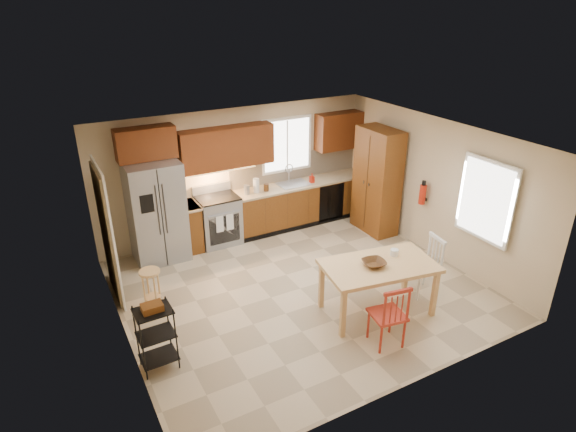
# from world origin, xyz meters

# --- Properties ---
(floor) EXTENTS (5.50, 5.50, 0.00)m
(floor) POSITION_xyz_m (0.00, 0.00, 0.00)
(floor) COLOR tan
(floor) RESTS_ON ground
(ceiling) EXTENTS (5.50, 5.00, 0.02)m
(ceiling) POSITION_xyz_m (0.00, 0.00, 2.50)
(ceiling) COLOR silver
(ceiling) RESTS_ON ground
(wall_back) EXTENTS (5.50, 0.02, 2.50)m
(wall_back) POSITION_xyz_m (0.00, 2.50, 1.25)
(wall_back) COLOR #CCB793
(wall_back) RESTS_ON ground
(wall_front) EXTENTS (5.50, 0.02, 2.50)m
(wall_front) POSITION_xyz_m (0.00, -2.50, 1.25)
(wall_front) COLOR #CCB793
(wall_front) RESTS_ON ground
(wall_left) EXTENTS (0.02, 5.00, 2.50)m
(wall_left) POSITION_xyz_m (-2.75, 0.00, 1.25)
(wall_left) COLOR #CCB793
(wall_left) RESTS_ON ground
(wall_right) EXTENTS (0.02, 5.00, 2.50)m
(wall_right) POSITION_xyz_m (2.75, 0.00, 1.25)
(wall_right) COLOR #CCB793
(wall_right) RESTS_ON ground
(refrigerator) EXTENTS (0.92, 0.75, 1.82)m
(refrigerator) POSITION_xyz_m (-1.70, 2.12, 0.91)
(refrigerator) COLOR gray
(refrigerator) RESTS_ON floor
(range_stove) EXTENTS (0.76, 0.63, 0.92)m
(range_stove) POSITION_xyz_m (-0.55, 2.19, 0.46)
(range_stove) COLOR gray
(range_stove) RESTS_ON floor
(base_cabinet_narrow) EXTENTS (0.30, 0.60, 0.90)m
(base_cabinet_narrow) POSITION_xyz_m (-1.10, 2.20, 0.45)
(base_cabinet_narrow) COLOR brown
(base_cabinet_narrow) RESTS_ON floor
(base_cabinet_run) EXTENTS (2.92, 0.60, 0.90)m
(base_cabinet_run) POSITION_xyz_m (1.29, 2.20, 0.45)
(base_cabinet_run) COLOR brown
(base_cabinet_run) RESTS_ON floor
(dishwasher) EXTENTS (0.60, 0.02, 0.78)m
(dishwasher) POSITION_xyz_m (1.85, 1.91, 0.45)
(dishwasher) COLOR black
(dishwasher) RESTS_ON floor
(backsplash) EXTENTS (2.92, 0.03, 0.55)m
(backsplash) POSITION_xyz_m (1.29, 2.48, 1.18)
(backsplash) COLOR beige
(backsplash) RESTS_ON wall_back
(upper_over_fridge) EXTENTS (1.00, 0.35, 0.55)m
(upper_over_fridge) POSITION_xyz_m (-1.70, 2.33, 2.10)
(upper_over_fridge) COLOR #5F290F
(upper_over_fridge) RESTS_ON wall_back
(upper_left_block) EXTENTS (1.80, 0.35, 0.75)m
(upper_left_block) POSITION_xyz_m (-0.25, 2.33, 1.83)
(upper_left_block) COLOR #5F290F
(upper_left_block) RESTS_ON wall_back
(upper_right_block) EXTENTS (1.00, 0.35, 0.75)m
(upper_right_block) POSITION_xyz_m (2.25, 2.33, 1.83)
(upper_right_block) COLOR #5F290F
(upper_right_block) RESTS_ON wall_back
(window_back) EXTENTS (1.12, 0.04, 1.12)m
(window_back) POSITION_xyz_m (1.10, 2.48, 1.65)
(window_back) COLOR white
(window_back) RESTS_ON wall_back
(sink) EXTENTS (0.62, 0.46, 0.16)m
(sink) POSITION_xyz_m (1.10, 2.20, 0.86)
(sink) COLOR gray
(sink) RESTS_ON base_cabinet_run
(undercab_glow) EXTENTS (1.60, 0.30, 0.01)m
(undercab_glow) POSITION_xyz_m (-0.55, 2.30, 1.43)
(undercab_glow) COLOR #FFBF66
(undercab_glow) RESTS_ON wall_back
(soap_bottle) EXTENTS (0.09, 0.09, 0.19)m
(soap_bottle) POSITION_xyz_m (1.48, 2.10, 1.00)
(soap_bottle) COLOR #AD1D0C
(soap_bottle) RESTS_ON base_cabinet_run
(paper_towel) EXTENTS (0.12, 0.12, 0.28)m
(paper_towel) POSITION_xyz_m (0.25, 2.15, 1.04)
(paper_towel) COLOR silver
(paper_towel) RESTS_ON base_cabinet_run
(canister_steel) EXTENTS (0.11, 0.11, 0.18)m
(canister_steel) POSITION_xyz_m (0.05, 2.15, 0.99)
(canister_steel) COLOR gray
(canister_steel) RESTS_ON base_cabinet_run
(canister_wood) EXTENTS (0.10, 0.10, 0.14)m
(canister_wood) POSITION_xyz_m (0.45, 2.12, 0.97)
(canister_wood) COLOR #4E2C14
(canister_wood) RESTS_ON base_cabinet_run
(pantry) EXTENTS (0.50, 0.95, 2.10)m
(pantry) POSITION_xyz_m (2.43, 1.20, 1.05)
(pantry) COLOR brown
(pantry) RESTS_ON floor
(fire_extinguisher) EXTENTS (0.12, 0.12, 0.36)m
(fire_extinguisher) POSITION_xyz_m (2.63, 0.15, 1.10)
(fire_extinguisher) COLOR #AD1D0C
(fire_extinguisher) RESTS_ON wall_right
(window_right) EXTENTS (0.04, 1.02, 1.32)m
(window_right) POSITION_xyz_m (2.68, -1.15, 1.45)
(window_right) COLOR white
(window_right) RESTS_ON wall_right
(doorway) EXTENTS (0.04, 0.95, 2.10)m
(doorway) POSITION_xyz_m (-2.67, 1.30, 1.05)
(doorway) COLOR #8C7A59
(doorway) RESTS_ON wall_left
(dining_table) EXTENTS (1.77, 1.18, 0.80)m
(dining_table) POSITION_xyz_m (0.70, -1.07, 0.40)
(dining_table) COLOR tan
(dining_table) RESTS_ON floor
(chair_red) EXTENTS (0.52, 0.52, 0.96)m
(chair_red) POSITION_xyz_m (0.35, -1.72, 0.48)
(chair_red) COLOR maroon
(chair_red) RESTS_ON floor
(chair_white) EXTENTS (0.52, 0.52, 0.96)m
(chair_white) POSITION_xyz_m (1.65, -1.02, 0.48)
(chair_white) COLOR silver
(chair_white) RESTS_ON floor
(table_bowl) EXTENTS (0.38, 0.38, 0.08)m
(table_bowl) POSITION_xyz_m (0.60, -1.07, 0.81)
(table_bowl) COLOR #4E2C14
(table_bowl) RESTS_ON dining_table
(table_jar) EXTENTS (0.15, 0.15, 0.15)m
(table_jar) POSITION_xyz_m (1.06, -0.97, 0.84)
(table_jar) COLOR silver
(table_jar) RESTS_ON dining_table
(bar_stool) EXTENTS (0.41, 0.41, 0.64)m
(bar_stool) POSITION_xyz_m (-2.23, 0.65, 0.32)
(bar_stool) COLOR tan
(bar_stool) RESTS_ON floor
(utility_cart) EXTENTS (0.46, 0.36, 0.91)m
(utility_cart) POSITION_xyz_m (-2.50, -0.70, 0.45)
(utility_cart) COLOR black
(utility_cart) RESTS_ON floor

